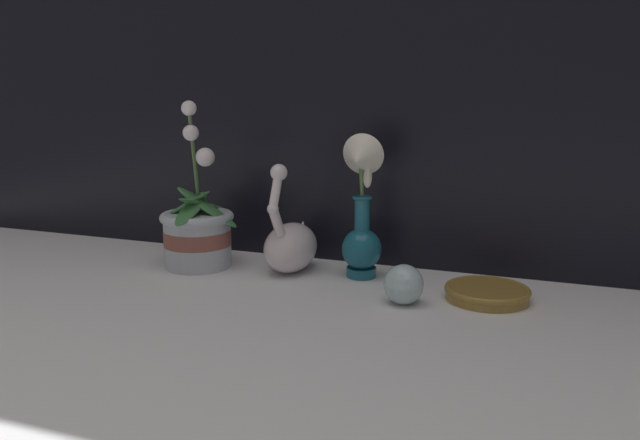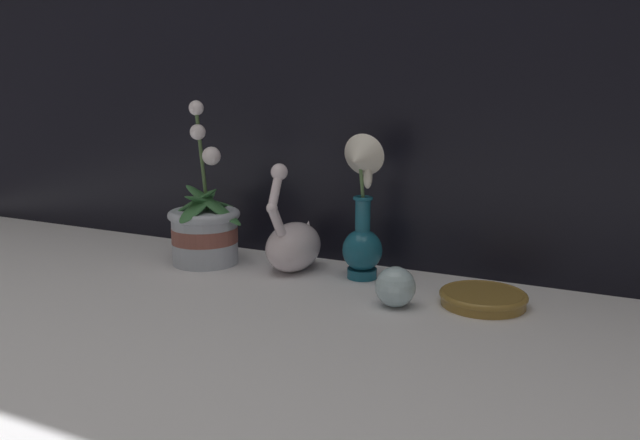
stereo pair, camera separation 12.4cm
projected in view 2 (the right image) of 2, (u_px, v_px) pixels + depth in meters
ground_plane at (304, 301)px, 1.12m from camera, size 2.80×2.80×0.00m
orchid_potted_plant at (205, 228)px, 1.36m from camera, size 0.18×0.21×0.35m
swan_figurine at (294, 243)px, 1.31m from camera, size 0.10×0.19×0.23m
blue_vase at (361, 218)px, 1.24m from camera, size 0.08×0.10×0.29m
glass_sphere at (395, 287)px, 1.09m from camera, size 0.07×0.07×0.07m
amber_dish at (483, 298)px, 1.10m from camera, size 0.15×0.15×0.02m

